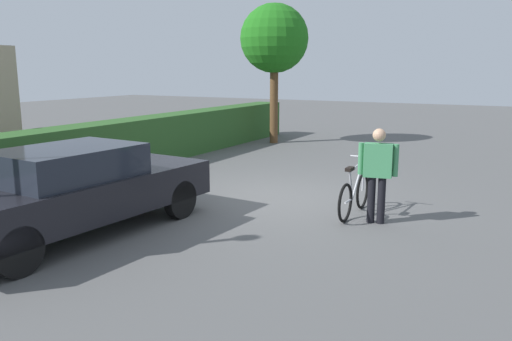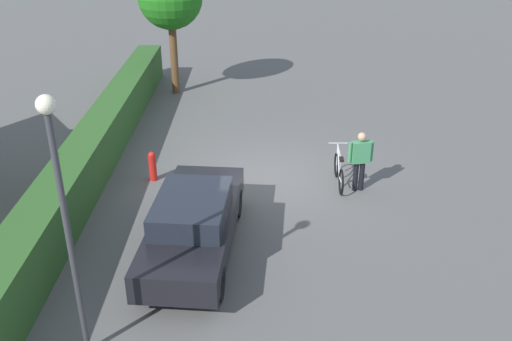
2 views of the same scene
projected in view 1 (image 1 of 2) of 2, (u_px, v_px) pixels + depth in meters
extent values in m
plane|color=#565656|center=(272.00, 198.00, 10.25)|extent=(60.00, 60.00, 0.00)
cube|color=#2C5825|center=(96.00, 150.00, 12.31)|extent=(18.34, 0.90, 1.25)
cube|color=black|center=(79.00, 195.00, 7.91)|extent=(4.57, 1.95, 0.58)
cube|color=#1E232D|center=(68.00, 163.00, 7.68)|extent=(2.12, 1.57, 0.48)
cylinder|color=black|center=(121.00, 189.00, 9.60)|extent=(0.67, 0.23, 0.66)
cylinder|color=black|center=(180.00, 199.00, 8.85)|extent=(0.67, 0.23, 0.66)
cylinder|color=black|center=(18.00, 251.00, 6.34)|extent=(0.67, 0.23, 0.66)
torus|color=black|center=(362.00, 191.00, 9.44)|extent=(0.66, 0.05, 0.66)
torus|color=black|center=(345.00, 203.00, 8.60)|extent=(0.66, 0.05, 0.66)
cylinder|color=silver|center=(358.00, 178.00, 9.12)|extent=(0.63, 0.04, 0.64)
cylinder|color=silver|center=(351.00, 185.00, 8.79)|extent=(0.23, 0.04, 0.54)
cylinder|color=silver|center=(356.00, 166.00, 8.97)|extent=(0.75, 0.04, 0.10)
cylinder|color=silver|center=(349.00, 201.00, 8.76)|extent=(0.37, 0.04, 0.05)
cylinder|color=silver|center=(363.00, 175.00, 9.38)|extent=(0.04, 0.04, 0.60)
cube|color=black|center=(350.00, 169.00, 8.65)|extent=(0.22, 0.10, 0.06)
cylinder|color=silver|center=(364.00, 157.00, 9.32)|extent=(0.03, 0.50, 0.03)
cylinder|color=black|center=(371.00, 200.00, 8.57)|extent=(0.13, 0.13, 0.78)
cylinder|color=black|center=(381.00, 200.00, 8.52)|extent=(0.13, 0.13, 0.78)
cube|color=#3F8C59|center=(378.00, 160.00, 8.42)|extent=(0.27, 0.48, 0.56)
sphere|color=tan|center=(379.00, 135.00, 8.34)|extent=(0.21, 0.21, 0.21)
cylinder|color=#3F8C59|center=(361.00, 159.00, 8.50)|extent=(0.09, 0.09, 0.53)
cylinder|color=#3F8C59|center=(396.00, 160.00, 8.33)|extent=(0.09, 0.09, 0.53)
cylinder|color=brown|center=(274.00, 102.00, 17.59)|extent=(0.28, 0.28, 2.83)
sphere|color=#1F6D1A|center=(274.00, 38.00, 17.18)|extent=(2.29, 2.29, 2.29)
cylinder|color=red|center=(146.00, 168.00, 11.47)|extent=(0.20, 0.20, 0.70)
sphere|color=red|center=(145.00, 152.00, 11.39)|extent=(0.18, 0.18, 0.18)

